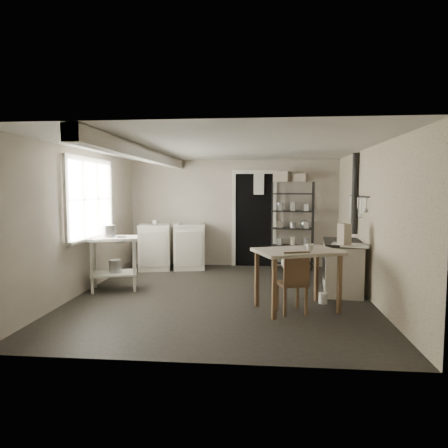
# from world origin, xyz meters

# --- Properties ---
(floor) EXTENTS (5.00, 5.00, 0.00)m
(floor) POSITION_xyz_m (0.00, 0.00, 0.00)
(floor) COLOR black
(floor) RESTS_ON ground
(ceiling) EXTENTS (5.00, 5.00, 0.00)m
(ceiling) POSITION_xyz_m (0.00, 0.00, 2.30)
(ceiling) COLOR beige
(ceiling) RESTS_ON wall_back
(wall_back) EXTENTS (4.50, 0.02, 2.30)m
(wall_back) POSITION_xyz_m (0.00, 2.50, 1.15)
(wall_back) COLOR #BBAF9F
(wall_back) RESTS_ON ground
(wall_front) EXTENTS (4.50, 0.02, 2.30)m
(wall_front) POSITION_xyz_m (0.00, -2.50, 1.15)
(wall_front) COLOR #BBAF9F
(wall_front) RESTS_ON ground
(wall_left) EXTENTS (0.02, 5.00, 2.30)m
(wall_left) POSITION_xyz_m (-2.25, 0.00, 1.15)
(wall_left) COLOR #BBAF9F
(wall_left) RESTS_ON ground
(wall_right) EXTENTS (0.02, 5.00, 2.30)m
(wall_right) POSITION_xyz_m (2.25, 0.00, 1.15)
(wall_right) COLOR #BBAF9F
(wall_right) RESTS_ON ground
(window) EXTENTS (0.12, 1.76, 1.28)m
(window) POSITION_xyz_m (-2.22, 0.20, 1.50)
(window) COLOR silver
(window) RESTS_ON wall_left
(doorway) EXTENTS (0.96, 0.10, 2.08)m
(doorway) POSITION_xyz_m (0.45, 2.47, 1.00)
(doorway) COLOR silver
(doorway) RESTS_ON ground
(ceiling_beam) EXTENTS (0.18, 5.00, 0.18)m
(ceiling_beam) POSITION_xyz_m (-1.20, 0.00, 2.20)
(ceiling_beam) COLOR silver
(ceiling_beam) RESTS_ON ceiling
(wallpaper_panel) EXTENTS (0.01, 5.00, 2.30)m
(wallpaper_panel) POSITION_xyz_m (2.24, 0.00, 1.15)
(wallpaper_panel) COLOR beige
(wallpaper_panel) RESTS_ON wall_right
(utensil_rail) EXTENTS (0.06, 1.20, 0.44)m
(utensil_rail) POSITION_xyz_m (2.19, 0.60, 1.55)
(utensil_rail) COLOR #AFAFB1
(utensil_rail) RESTS_ON wall_right
(prep_table) EXTENTS (0.90, 0.75, 0.88)m
(prep_table) POSITION_xyz_m (-1.82, 0.18, 0.40)
(prep_table) COLOR silver
(prep_table) RESTS_ON ground
(stockpot) EXTENTS (0.27, 0.27, 0.27)m
(stockpot) POSITION_xyz_m (-1.92, 0.20, 0.94)
(stockpot) COLOR #AFAFB1
(stockpot) RESTS_ON prep_table
(saucepan) EXTENTS (0.21, 0.21, 0.10)m
(saucepan) POSITION_xyz_m (-1.68, 0.11, 0.85)
(saucepan) COLOR #AFAFB1
(saucepan) RESTS_ON prep_table
(bucket) EXTENTS (0.21, 0.21, 0.22)m
(bucket) POSITION_xyz_m (-1.81, 0.21, 0.39)
(bucket) COLOR #AFAFB1
(bucket) RESTS_ON prep_table
(base_cabinets) EXTENTS (1.52, 0.88, 0.94)m
(base_cabinets) POSITION_xyz_m (-1.26, 1.99, 0.46)
(base_cabinets) COLOR beige
(base_cabinets) RESTS_ON ground
(mixing_bowl) EXTENTS (0.32, 0.32, 0.06)m
(mixing_bowl) POSITION_xyz_m (-1.14, 1.89, 0.95)
(mixing_bowl) COLOR silver
(mixing_bowl) RESTS_ON base_cabinets
(counter_cup) EXTENTS (0.14, 0.14, 0.10)m
(counter_cup) POSITION_xyz_m (-1.58, 1.91, 0.97)
(counter_cup) COLOR silver
(counter_cup) RESTS_ON base_cabinets
(shelf_rack) EXTENTS (0.91, 0.51, 1.82)m
(shelf_rack) POSITION_xyz_m (1.27, 2.31, 0.95)
(shelf_rack) COLOR black
(shelf_rack) RESTS_ON ground
(shelf_jar) EXTENTS (0.11, 0.11, 0.19)m
(shelf_jar) POSITION_xyz_m (0.99, 2.32, 1.37)
(shelf_jar) COLOR silver
(shelf_jar) RESTS_ON shelf_rack
(storage_box_a) EXTENTS (0.39, 0.37, 0.21)m
(storage_box_a) POSITION_xyz_m (1.05, 2.35, 2.01)
(storage_box_a) COLOR #C1B39B
(storage_box_a) RESTS_ON shelf_rack
(storage_box_b) EXTENTS (0.31, 0.30, 0.17)m
(storage_box_b) POSITION_xyz_m (1.41, 2.31, 1.99)
(storage_box_b) COLOR #C1B39B
(storage_box_b) RESTS_ON shelf_rack
(stove) EXTENTS (0.70, 1.11, 0.83)m
(stove) POSITION_xyz_m (1.92, 0.38, 0.44)
(stove) COLOR beige
(stove) RESTS_ON ground
(stovepipe) EXTENTS (0.15, 0.15, 1.52)m
(stovepipe) POSITION_xyz_m (2.19, 0.80, 1.59)
(stovepipe) COLOR black
(stovepipe) RESTS_ON stove
(side_ledge) EXTENTS (0.61, 0.44, 0.84)m
(side_ledge) POSITION_xyz_m (1.95, -0.03, 0.43)
(side_ledge) COLOR silver
(side_ledge) RESTS_ON ground
(oats_box) EXTENTS (0.18, 0.24, 0.31)m
(oats_box) POSITION_xyz_m (1.85, -0.08, 1.01)
(oats_box) COLOR #C1B39B
(oats_box) RESTS_ON side_ledge
(work_table) EXTENTS (1.30, 1.12, 0.84)m
(work_table) POSITION_xyz_m (1.10, -0.67, 0.38)
(work_table) COLOR #BDB4A2
(work_table) RESTS_ON ground
(table_cup) EXTENTS (0.12, 0.12, 0.10)m
(table_cup) POSITION_xyz_m (1.25, -0.79, 0.81)
(table_cup) COLOR silver
(table_cup) RESTS_ON work_table
(chair) EXTENTS (0.45, 0.46, 0.86)m
(chair) POSITION_xyz_m (1.02, -0.81, 0.48)
(chair) COLOR brown
(chair) RESTS_ON ground
(flour_sack) EXTENTS (0.49, 0.44, 0.51)m
(flour_sack) POSITION_xyz_m (1.22, 1.75, 0.24)
(flour_sack) COLOR silver
(flour_sack) RESTS_ON ground
(floor_crock) EXTENTS (0.13, 0.13, 0.16)m
(floor_crock) POSITION_xyz_m (1.51, -0.33, 0.08)
(floor_crock) COLOR silver
(floor_crock) RESTS_ON ground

